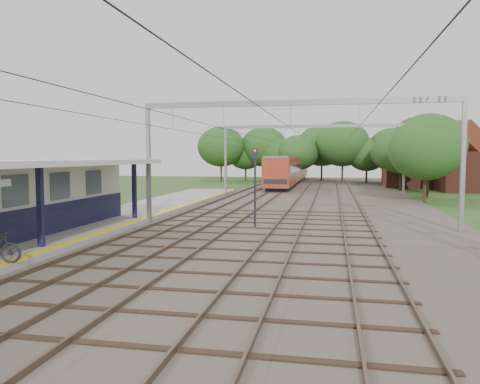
# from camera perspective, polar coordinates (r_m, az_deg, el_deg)

# --- Properties ---
(ground) EXTENTS (160.00, 160.00, 0.00)m
(ground) POSITION_cam_1_polar(r_m,az_deg,el_deg) (12.54, -15.82, -14.13)
(ground) COLOR #2D4C1E
(ground) RESTS_ON ground
(ballast_bed) EXTENTS (18.00, 90.00, 0.10)m
(ballast_bed) POSITION_cam_1_polar(r_m,az_deg,el_deg) (40.79, 9.06, -1.20)
(ballast_bed) COLOR #473D33
(ballast_bed) RESTS_ON ground
(platform) EXTENTS (5.00, 52.00, 0.35)m
(platform) POSITION_cam_1_polar(r_m,az_deg,el_deg) (28.04, -16.52, -3.56)
(platform) COLOR gray
(platform) RESTS_ON ground
(yellow_stripe) EXTENTS (0.45, 52.00, 0.01)m
(yellow_stripe) POSITION_cam_1_polar(r_m,az_deg,el_deg) (27.05, -12.30, -3.38)
(yellow_stripe) COLOR yellow
(yellow_stripe) RESTS_ON platform
(rail_tracks) EXTENTS (11.80, 88.00, 0.15)m
(rail_tracks) POSITION_cam_1_polar(r_m,az_deg,el_deg) (40.95, 5.56, -0.97)
(rail_tracks) COLOR brown
(rail_tracks) RESTS_ON ballast_bed
(catenary_system) EXTENTS (17.22, 88.00, 7.00)m
(catenary_system) POSITION_cam_1_polar(r_m,az_deg,el_deg) (35.96, 7.90, 6.79)
(catenary_system) COLOR gray
(catenary_system) RESTS_ON ground
(tree_band) EXTENTS (31.72, 30.88, 8.82)m
(tree_band) POSITION_cam_1_polar(r_m,az_deg,el_deg) (67.73, 9.84, 5.09)
(tree_band) COLOR #382619
(tree_band) RESTS_ON ground
(house_near) EXTENTS (7.00, 6.12, 7.89)m
(house_near) POSITION_cam_1_polar(r_m,az_deg,el_deg) (58.68, 26.56, 2.94)
(house_near) COLOR brown
(house_near) RESTS_ON ground
(house_far) EXTENTS (8.00, 6.12, 8.66)m
(house_far) POSITION_cam_1_polar(r_m,az_deg,el_deg) (63.46, 20.76, 3.41)
(house_far) COLOR brown
(house_far) RESTS_ON ground
(train) EXTENTS (2.99, 37.25, 3.93)m
(train) POSITION_cam_1_polar(r_m,az_deg,el_deg) (68.53, 6.18, 2.83)
(train) COLOR black
(train) RESTS_ON ballast_bed
(signal_post) EXTENTS (0.31, 0.27, 4.39)m
(signal_post) POSITION_cam_1_polar(r_m,az_deg,el_deg) (25.46, 1.85, 1.70)
(signal_post) COLOR black
(signal_post) RESTS_ON ground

